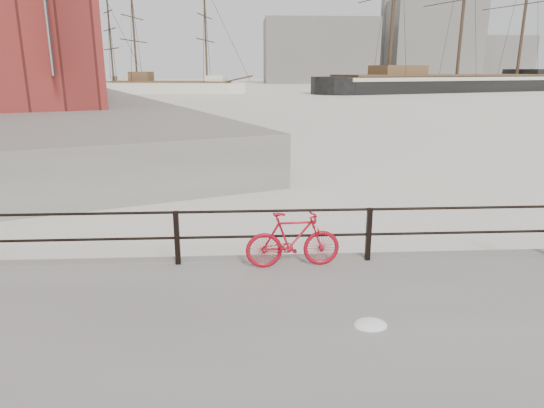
# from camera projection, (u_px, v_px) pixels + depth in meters

# --- Properties ---
(ground) EXTENTS (400.00, 400.00, 0.00)m
(ground) POSITION_uv_depth(u_px,v_px,m) (364.00, 274.00, 9.29)
(ground) COLOR white
(ground) RESTS_ON ground
(promenade) EXTENTS (36.00, 8.00, 0.35)m
(promenade) POSITION_uv_depth(u_px,v_px,m) (451.00, 405.00, 5.39)
(promenade) COLOR gray
(promenade) RESTS_ON ground
(far_quay) EXTENTS (78.44, 148.07, 1.80)m
(far_quay) POSITION_uv_depth(u_px,v_px,m) (4.00, 89.00, 76.14)
(far_quay) COLOR gray
(far_quay) RESTS_ON ground
(guardrail) EXTENTS (28.00, 0.10, 1.00)m
(guardrail) POSITION_uv_depth(u_px,v_px,m) (369.00, 234.00, 8.91)
(guardrail) COLOR black
(guardrail) RESTS_ON promenade
(bicycle) EXTENTS (1.70, 0.36, 1.02)m
(bicycle) POSITION_uv_depth(u_px,v_px,m) (293.00, 240.00, 8.61)
(bicycle) COLOR #A80B1B
(bicycle) RESTS_ON promenade
(snow_mounds) EXTENTS (18.66, 2.63, 0.30)m
(snow_mounds) POSITION_uv_depth(u_px,v_px,m) (445.00, 294.00, 7.36)
(snow_mounds) COLOR white
(snow_mounds) RESTS_ON promenade
(barque_black) EXTENTS (67.45, 41.03, 36.00)m
(barque_black) POSITION_uv_depth(u_px,v_px,m) (455.00, 92.00, 87.30)
(barque_black) COLOR black
(barque_black) RESTS_ON ground
(schooner_mid) EXTENTS (28.39, 15.90, 19.47)m
(schooner_mid) POSITION_uv_depth(u_px,v_px,m) (173.00, 93.00, 82.30)
(schooner_mid) COLOR silver
(schooner_mid) RESTS_ON ground
(schooner_left) EXTENTS (23.81, 19.05, 16.76)m
(schooner_left) POSITION_uv_depth(u_px,v_px,m) (86.00, 93.00, 83.31)
(schooner_left) COLOR silver
(schooner_left) RESTS_ON ground
(industrial_west) EXTENTS (32.00, 18.00, 18.00)m
(industrial_west) POSITION_uv_depth(u_px,v_px,m) (319.00, 52.00, 142.67)
(industrial_west) COLOR gray
(industrial_west) RESTS_ON ground
(industrial_mid) EXTENTS (26.00, 20.00, 24.00)m
(industrial_mid) POSITION_uv_depth(u_px,v_px,m) (430.00, 42.00, 148.59)
(industrial_mid) COLOR gray
(industrial_mid) RESTS_ON ground
(industrial_east) EXTENTS (20.00, 16.00, 14.00)m
(industrial_east) POSITION_uv_depth(u_px,v_px,m) (493.00, 60.00, 155.99)
(industrial_east) COLOR gray
(industrial_east) RESTS_ON ground
(smokestack) EXTENTS (2.80, 2.80, 44.00)m
(smokestack) POSITION_uv_depth(u_px,v_px,m) (386.00, 9.00, 150.02)
(smokestack) COLOR gray
(smokestack) RESTS_ON ground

